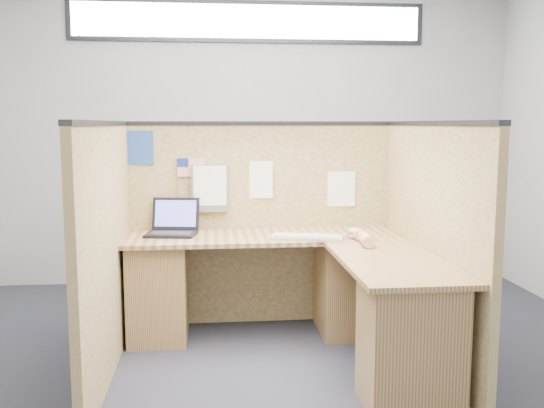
{
  "coord_description": "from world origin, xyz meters",
  "views": [
    {
      "loc": [
        -0.38,
        -3.53,
        1.51
      ],
      "look_at": [
        0.04,
        0.5,
        0.97
      ],
      "focal_mm": 40.0,
      "sensor_mm": 36.0,
      "label": 1
    }
  ],
  "objects": [
    {
      "name": "paper_left",
      "position": [
        -0.02,
        0.97,
        1.1
      ],
      "size": [
        0.22,
        0.03,
        0.28
      ],
      "primitive_type": "cube",
      "rotation": [
        0.0,
        0.0,
        -0.13
      ],
      "color": "white",
      "rests_on": "cubicle_partitions"
    },
    {
      "name": "mouse",
      "position": [
        0.61,
        0.48,
        0.75
      ],
      "size": [
        0.12,
        0.07,
        0.05
      ],
      "primitive_type": "ellipsoid",
      "rotation": [
        0.0,
        0.0,
        0.01
      ],
      "color": "silver",
      "rests_on": "l_desk"
    },
    {
      "name": "american_flag",
      "position": [
        -0.54,
        0.96,
        1.18
      ],
      "size": [
        0.21,
        0.01,
        0.36
      ],
      "color": "olive",
      "rests_on": "cubicle_partitions"
    },
    {
      "name": "paper_right",
      "position": [
        0.62,
        0.97,
        1.02
      ],
      "size": [
        0.21,
        0.02,
        0.27
      ],
      "primitive_type": "cube",
      "rotation": [
        0.0,
        0.0,
        -0.07
      ],
      "color": "white",
      "rests_on": "cubicle_partitions"
    },
    {
      "name": "blue_poster",
      "position": [
        -0.88,
        0.97,
        1.34
      ],
      "size": [
        0.18,
        0.02,
        0.25
      ],
      "primitive_type": "cube",
      "rotation": [
        0.0,
        0.0,
        -0.06
      ],
      "color": "#214597",
      "rests_on": "cubicle_partitions"
    },
    {
      "name": "l_desk",
      "position": [
        0.18,
        0.29,
        0.39
      ],
      "size": [
        1.95,
        1.75,
        0.73
      ],
      "color": "brown",
      "rests_on": "floor"
    },
    {
      "name": "file_holder",
      "position": [
        -0.38,
        0.94,
        1.04
      ],
      "size": [
        0.27,
        0.05,
        0.35
      ],
      "color": "slate",
      "rests_on": "cubicle_partitions"
    },
    {
      "name": "clerestory_window",
      "position": [
        0.0,
        2.23,
        2.45
      ],
      "size": [
        3.3,
        0.04,
        0.38
      ],
      "color": "#232328",
      "rests_on": "wall_back"
    },
    {
      "name": "cubicle_partitions",
      "position": [
        0.0,
        0.43,
        0.77
      ],
      "size": [
        2.06,
        1.83,
        1.53
      ],
      "color": "brown",
      "rests_on": "floor"
    },
    {
      "name": "wall_back",
      "position": [
        0.0,
        2.25,
        1.4
      ],
      "size": [
        5.0,
        0.0,
        5.0
      ],
      "primitive_type": "plane",
      "rotation": [
        1.57,
        0.0,
        0.0
      ],
      "color": "#B0B3B5",
      "rests_on": "floor"
    },
    {
      "name": "wall_front",
      "position": [
        0.0,
        -2.25,
        1.4
      ],
      "size": [
        5.0,
        0.0,
        5.0
      ],
      "primitive_type": "plane",
      "rotation": [
        -1.57,
        0.0,
        0.0
      ],
      "color": "#B0B3B5",
      "rests_on": "floor"
    },
    {
      "name": "floor",
      "position": [
        0.0,
        0.0,
        0.0
      ],
      "size": [
        5.0,
        5.0,
        0.0
      ],
      "primitive_type": "plane",
      "color": "#1F1F2C",
      "rests_on": "ground"
    },
    {
      "name": "keyboard",
      "position": [
        0.27,
        0.48,
        0.75
      ],
      "size": [
        0.51,
        0.29,
        0.03
      ],
      "rotation": [
        0.0,
        0.0,
        -0.28
      ],
      "color": "gray",
      "rests_on": "l_desk"
    },
    {
      "name": "hand_forearm",
      "position": [
        0.62,
        0.33,
        0.77
      ],
      "size": [
        0.12,
        0.41,
        0.09
      ],
      "color": "tan",
      "rests_on": "l_desk"
    },
    {
      "name": "laptop",
      "position": [
        -0.66,
        0.79,
        0.79
      ],
      "size": [
        0.38,
        0.38,
        0.25
      ],
      "rotation": [
        0.0,
        0.0,
        -0.17
      ],
      "color": "black",
      "rests_on": "l_desk"
    }
  ]
}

